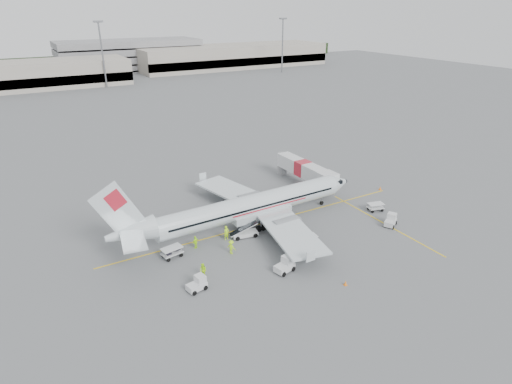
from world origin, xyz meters
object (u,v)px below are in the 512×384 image
(tug_fore, at_px, (391,220))
(tug_mid, at_px, (284,265))
(tug_aft, at_px, (197,284))
(jet_bridge, at_px, (303,173))
(aircraft, at_px, (253,191))
(belt_loader, at_px, (245,228))

(tug_fore, relative_size, tug_mid, 0.93)
(tug_fore, bearing_deg, tug_aft, 151.18)
(jet_bridge, relative_size, tug_fore, 7.24)
(aircraft, xyz_separation_m, belt_loader, (-2.48, -2.35, -3.66))
(tug_mid, height_order, tug_aft, tug_mid)
(belt_loader, relative_size, tug_fore, 2.06)
(tug_aft, bearing_deg, jet_bridge, 23.10)
(jet_bridge, distance_m, tug_aft, 31.46)
(aircraft, xyz_separation_m, tug_mid, (-2.44, -11.33, -3.96))
(tug_mid, bearing_deg, tug_aft, 156.59)
(aircraft, relative_size, tug_mid, 15.60)
(aircraft, bearing_deg, jet_bridge, 28.64)
(tug_aft, bearing_deg, tug_fore, -10.75)
(jet_bridge, distance_m, tug_fore, 17.62)
(jet_bridge, bearing_deg, tug_mid, -131.87)
(tug_fore, relative_size, tug_aft, 1.04)
(tug_fore, xyz_separation_m, tug_mid, (-18.09, -1.92, 0.06))
(tug_fore, distance_m, tug_mid, 18.19)
(jet_bridge, bearing_deg, aircraft, -151.60)
(tug_fore, bearing_deg, aircraft, 119.71)
(aircraft, relative_size, tug_aft, 17.33)
(tug_mid, xyz_separation_m, tug_aft, (-9.64, 1.70, -0.09))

